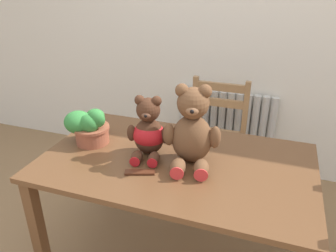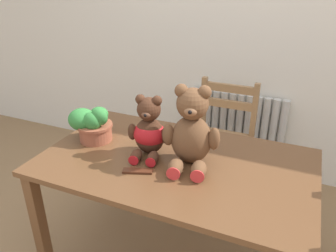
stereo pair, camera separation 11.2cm
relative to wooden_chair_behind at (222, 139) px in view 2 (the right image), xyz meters
name	(u,v)px [view 2 (the right image)]	position (x,y,z in m)	size (l,w,h in m)	color
wall_back	(238,17)	(-0.05, 0.42, 0.84)	(8.00, 0.04, 2.60)	silver
radiator	(234,136)	(0.02, 0.35, -0.14)	(0.84, 0.10, 0.71)	beige
dining_table	(176,175)	(-0.05, -0.83, 0.17)	(1.41, 0.85, 0.72)	brown
wooden_chair_behind	(222,139)	(0.00, 0.00, 0.00)	(0.44, 0.38, 0.89)	#997047
teddy_bear_left	(149,131)	(-0.21, -0.81, 0.39)	(0.23, 0.26, 0.33)	#472819
teddy_bear_right	(191,131)	(0.03, -0.82, 0.44)	(0.29, 0.32, 0.42)	brown
potted_plant	(92,124)	(-0.58, -0.81, 0.37)	(0.25, 0.21, 0.21)	#9E5138
chocolate_bar	(138,171)	(-0.18, -1.01, 0.27)	(0.15, 0.04, 0.01)	#472314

